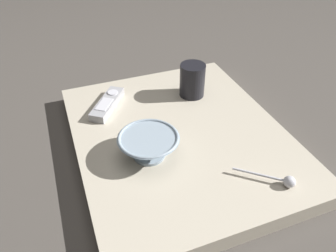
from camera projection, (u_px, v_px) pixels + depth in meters
ground_plane at (179, 145)px, 0.93m from camera, size 6.00×6.00×0.00m
table at (180, 139)px, 0.92m from camera, size 0.56×0.67×0.05m
cereal_bowl at (149, 145)px, 0.81m from camera, size 0.15×0.15×0.06m
coffee_mug at (192, 80)px, 1.02m from camera, size 0.08×0.08×0.10m
teaspoon at (284, 181)px, 0.74m from camera, size 0.12×0.10×0.03m
tv_remote_near at (107, 104)px, 0.99m from camera, size 0.13×0.16×0.03m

